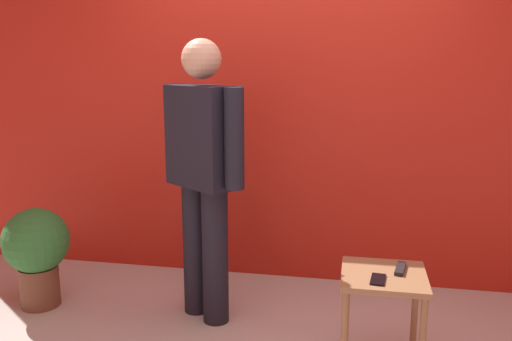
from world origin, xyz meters
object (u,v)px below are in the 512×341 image
Objects in this scene: side_table at (383,293)px; tv_remote at (400,269)px; cell_phone at (378,279)px; standing_person at (204,167)px; potted_plant at (37,249)px.

tv_remote is at bearing 34.09° from side_table.
cell_phone is 0.85× the size of tv_remote.
standing_person is 12.41× the size of cell_phone.
standing_person reaches higher than tv_remote.
cell_phone is (-0.03, -0.10, 0.11)m from side_table.
cell_phone is (1.07, -0.56, -0.43)m from standing_person.
cell_phone reaches higher than side_table.
tv_remote is (1.19, -0.41, -0.42)m from standing_person.
side_table is at bearing 77.16° from cell_phone.
tv_remote is at bearing 58.50° from cell_phone.
side_table is 0.15m from cell_phone.
side_table is 3.35× the size of tv_remote.
tv_remote is (0.09, 0.06, 0.12)m from side_table.
potted_plant is (-2.26, 0.39, -0.05)m from side_table.
cell_phone is at bearing -109.18° from side_table.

